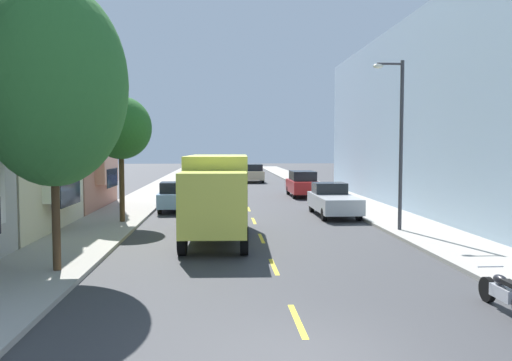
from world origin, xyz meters
name	(u,v)px	position (x,y,z in m)	size (l,w,h in m)	color
ground_plane	(243,196)	(0.00, 30.00, 0.00)	(160.00, 160.00, 0.00)	#38383A
sidewalk_left	(144,199)	(-7.10, 28.00, 0.07)	(3.20, 120.00, 0.14)	#A39E93
sidewalk_right	(342,197)	(7.10, 28.00, 0.07)	(3.20, 120.00, 0.14)	#A39E93
lane_centerline_dashes	(247,204)	(0.00, 24.50, 0.00)	(0.14, 47.20, 0.01)	yellow
townhouse_third_terracotta	(1,120)	(-14.50, 22.45, 5.28)	(12.41, 8.34, 10.97)	#B27560
apartment_block_opposite	(489,116)	(13.70, 20.00, 5.48)	(10.00, 36.00, 10.97)	#9EB7CC
street_tree_nearest	(53,84)	(-6.40, 6.42, 5.50)	(4.23, 4.23, 8.28)	#47331E
street_tree_second	(121,128)	(-6.40, 16.30, 4.62)	(2.91, 2.91, 6.00)	#47331E
street_lamp	(398,133)	(5.96, 12.99, 4.32)	(1.35, 0.28, 7.26)	#38383D
delivery_box_truck	(217,192)	(-1.79, 12.01, 1.91)	(2.66, 7.79, 3.37)	#D8D84C
parked_suv_red	(302,184)	(4.47, 29.64, 0.99)	(1.97, 4.81, 1.93)	#AD1E1E
parked_pickup_silver	(333,201)	(4.42, 18.72, 0.83)	(2.01, 5.30, 1.73)	#B2B5BA
parked_pickup_sky	(177,196)	(-4.22, 21.71, 0.83)	(2.15, 5.36, 1.73)	#7A9EC6
parked_hatchback_teal	(189,184)	(-4.28, 33.10, 0.76)	(1.80, 4.02, 1.50)	#195B60
parked_sedan_black	(198,172)	(-4.43, 54.19, 0.75)	(1.85, 4.52, 1.43)	black
parked_pickup_navy	(195,177)	(-4.25, 41.59, 0.83)	(2.10, 5.34, 1.73)	navy
moving_champagne_sedan	(254,173)	(1.80, 45.94, 0.99)	(1.95, 4.80, 1.93)	tan
parked_motorcycle	(504,293)	(4.75, 2.32, 0.41)	(0.62, 2.05, 0.90)	black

